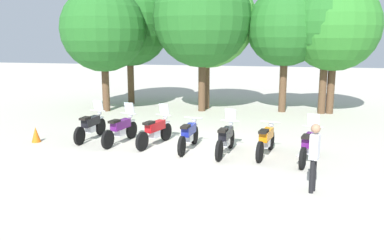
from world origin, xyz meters
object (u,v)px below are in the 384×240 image
object	(u,v)px
motorcycle_6	(308,145)
person_0	(314,153)
motorcycle_5	(266,140)
tree_6	(335,26)
motorcycle_0	(91,126)
motorcycle_2	(155,131)
motorcycle_4	(226,138)
traffic_cone	(36,134)
motorcycle_3	(189,135)
tree_1	(129,25)
tree_4	(286,27)
motorcycle_1	(121,129)
tree_0	(103,29)
tree_3	(202,18)
tree_5	(327,23)
tree_2	(207,19)

from	to	relation	value
motorcycle_6	person_0	distance (m)	2.56
motorcycle_5	tree_6	distance (m)	9.22
motorcycle_0	motorcycle_5	bearing A→B (deg)	-93.69
motorcycle_2	motorcycle_5	bearing A→B (deg)	-82.15
motorcycle_2	motorcycle_5	xyz separation A→B (m)	(3.78, -0.46, -0.01)
motorcycle_4	traffic_cone	xyz separation A→B (m)	(-6.80, 0.05, -0.24)
motorcycle_3	traffic_cone	world-z (taller)	motorcycle_3
tree_1	motorcycle_5	bearing A→B (deg)	-48.53
tree_4	traffic_cone	size ratio (longest dim) A/B	10.97
motorcycle_2	motorcycle_3	distance (m)	1.29
motorcycle_1	tree_0	world-z (taller)	tree_0
traffic_cone	person_0	bearing A→B (deg)	-17.17
person_0	traffic_cone	distance (m)	9.75
motorcycle_6	motorcycle_4	bearing A→B (deg)	97.35
tree_0	tree_3	bearing A→B (deg)	12.56
motorcycle_1	tree_1	bearing A→B (deg)	28.36
motorcycle_4	tree_0	bearing A→B (deg)	53.53
motorcycle_2	tree_4	size ratio (longest dim) A/B	0.36
tree_1	traffic_cone	distance (m)	9.72
motorcycle_3	tree_5	size ratio (longest dim) A/B	0.35
motorcycle_5	tree_6	xyz separation A→B (m)	(2.78, 7.99, 3.66)
tree_2	tree_5	xyz separation A→B (m)	(5.78, -0.20, -0.23)
motorcycle_6	tree_1	xyz separation A→B (m)	(-9.05, 9.20, 3.78)
motorcycle_5	tree_1	xyz separation A→B (m)	(-7.78, 8.81, 3.79)
motorcycle_6	traffic_cone	world-z (taller)	motorcycle_6
motorcycle_0	person_0	distance (m)	8.39
motorcycle_6	tree_2	distance (m)	10.50
motorcycle_4	tree_4	xyz separation A→B (m)	(1.77, 8.07, 3.61)
motorcycle_2	tree_5	bearing A→B (deg)	-24.94
motorcycle_4	motorcycle_6	distance (m)	2.55
tree_4	tree_5	bearing A→B (deg)	-2.07
motorcycle_0	motorcycle_4	world-z (taller)	same
motorcycle_4	tree_2	world-z (taller)	tree_2
motorcycle_0	motorcycle_4	bearing A→B (deg)	-96.40
traffic_cone	tree_2	bearing A→B (deg)	60.13
person_0	tree_4	bearing A→B (deg)	-66.09
tree_0	tree_1	distance (m)	2.54
person_0	motorcycle_5	bearing A→B (deg)	-47.09
motorcycle_5	tree_0	distance (m)	10.92
motorcycle_0	motorcycle_3	world-z (taller)	motorcycle_0
motorcycle_6	tree_3	world-z (taller)	tree_3
motorcycle_6	tree_0	bearing A→B (deg)	68.65
motorcycle_4	tree_4	world-z (taller)	tree_4
motorcycle_1	motorcycle_3	bearing A→B (deg)	-86.74
motorcycle_0	motorcycle_4	xyz separation A→B (m)	(5.05, -0.83, 0.00)
motorcycle_3	tree_6	world-z (taller)	tree_6
tree_2	tree_3	size ratio (longest dim) A/B	1.01
motorcycle_2	motorcycle_3	size ratio (longest dim) A/B	0.98
tree_2	tree_3	distance (m)	0.75
motorcycle_4	tree_6	distance (m)	9.75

